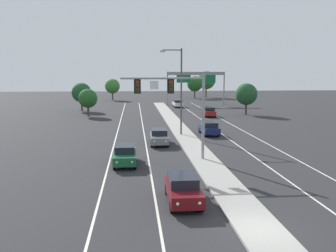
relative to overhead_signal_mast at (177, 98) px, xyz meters
The scene contains 21 objects.
ground_plane 15.67m from the overhead_signal_mast, 81.01° to the right, with size 260.00×260.00×0.00m, color #28282B.
median_island 6.68m from the overhead_signal_mast, 56.17° to the left, with size 2.40×110.00×0.15m, color #9E9B93.
lane_stripe_oncoming_center 11.95m from the overhead_signal_mast, 102.94° to the left, with size 0.14×100.00×0.01m, color silver.
lane_stripe_receding_center 13.65m from the overhead_signal_mast, 56.14° to the left, with size 0.14×100.00×0.01m, color silver.
edge_stripe_left 13.02m from the overhead_signal_mast, 118.63° to the left, with size 0.14×100.00×0.01m, color silver.
edge_stripe_right 15.60m from the overhead_signal_mast, 45.37° to the left, with size 0.14×100.00×0.01m, color silver.
overhead_signal_mast is the anchor object (origin of this frame).
street_lamp_median 12.71m from the overhead_signal_mast, 82.25° to the left, with size 2.58×0.28×10.00m.
car_oncoming_darkred 11.15m from the overhead_signal_mast, 94.63° to the right, with size 1.82×4.47×1.58m.
car_oncoming_green 6.32m from the overhead_signal_mast, 168.78° to the right, with size 1.83×4.47×1.58m.
car_oncoming_grey 8.69m from the overhead_signal_mast, 97.84° to the left, with size 1.91×4.51×1.58m.
car_receding_navy 14.53m from the overhead_signal_mast, 67.34° to the left, with size 1.89×4.50×1.58m.
car_receding_red 32.66m from the overhead_signal_mast, 73.92° to the left, with size 1.91×4.51×1.58m.
car_receding_white 48.75m from the overhead_signal_mast, 83.25° to the left, with size 1.92×4.51×1.58m.
highway_sign_gantry 54.65m from the overhead_signal_mast, 78.92° to the left, with size 13.28×0.42×7.50m.
tree_far_right_a 75.23m from the overhead_signal_mast, 79.62° to the left, with size 4.33×4.33×6.27m.
tree_far_left_a 35.10m from the overhead_signal_mast, 108.86° to the left, with size 3.21×3.21×4.64m.
tree_far_right_b 79.79m from the overhead_signal_mast, 77.28° to the left, with size 5.33×5.33×7.72m.
tree_far_right_c 36.72m from the overhead_signal_mast, 64.18° to the left, with size 3.81×3.81×5.51m.
tree_far_left_b 44.31m from the overhead_signal_mast, 107.86° to the left, with size 3.74×3.74×5.41m.
tree_far_left_c 70.06m from the overhead_signal_mast, 97.58° to the left, with size 3.92×3.92×5.67m.
Camera 1 is at (-5.87, -16.25, 7.49)m, focal length 40.01 mm.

